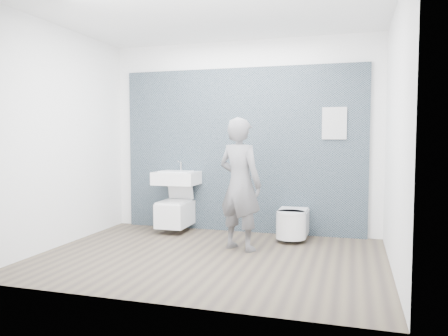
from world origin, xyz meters
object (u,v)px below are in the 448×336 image
(washbasin, at_px, (177,178))
(visitor, at_px, (240,184))
(toilet_square, at_px, (175,212))
(toilet_rounded, at_px, (292,223))

(washbasin, bearing_deg, visitor, -33.67)
(washbasin, xyz_separation_m, visitor, (1.17, -0.78, 0.02))
(toilet_square, xyz_separation_m, toilet_rounded, (1.73, -0.04, -0.06))
(washbasin, distance_m, toilet_rounded, 1.82)
(washbasin, relative_size, toilet_square, 0.79)
(washbasin, xyz_separation_m, toilet_rounded, (1.73, -0.10, -0.57))
(toilet_square, bearing_deg, toilet_rounded, -1.43)
(washbasin, height_order, toilet_rounded, washbasin)
(toilet_square, distance_m, toilet_rounded, 1.73)
(toilet_square, height_order, visitor, visitor)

